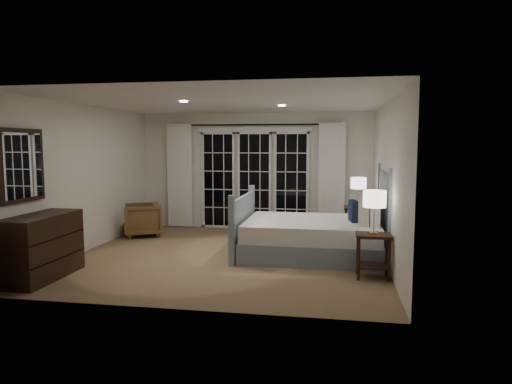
% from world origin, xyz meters
% --- Properties ---
extents(floor, '(5.00, 5.00, 0.00)m').
position_xyz_m(floor, '(0.00, 0.00, 0.00)').
color(floor, '#8D6E4C').
rests_on(floor, ground).
extents(ceiling, '(5.00, 5.00, 0.00)m').
position_xyz_m(ceiling, '(0.00, 0.00, 2.50)').
color(ceiling, silver).
rests_on(ceiling, wall_back).
extents(wall_left, '(0.02, 5.00, 2.50)m').
position_xyz_m(wall_left, '(-2.50, 0.00, 1.25)').
color(wall_left, white).
rests_on(wall_left, floor).
extents(wall_right, '(0.02, 5.00, 2.50)m').
position_xyz_m(wall_right, '(2.50, 0.00, 1.25)').
color(wall_right, white).
rests_on(wall_right, floor).
extents(wall_back, '(5.00, 0.02, 2.50)m').
position_xyz_m(wall_back, '(0.00, 2.50, 1.25)').
color(wall_back, white).
rests_on(wall_back, floor).
extents(wall_front, '(5.00, 0.02, 2.50)m').
position_xyz_m(wall_front, '(0.00, -2.50, 1.25)').
color(wall_front, white).
rests_on(wall_front, floor).
extents(french_doors, '(2.50, 0.04, 2.20)m').
position_xyz_m(french_doors, '(0.00, 2.46, 1.09)').
color(french_doors, black).
rests_on(french_doors, wall_back).
extents(curtain_rod, '(3.50, 0.03, 0.03)m').
position_xyz_m(curtain_rod, '(0.00, 2.40, 2.25)').
color(curtain_rod, black).
rests_on(curtain_rod, wall_back).
extents(curtain_left, '(0.55, 0.10, 2.25)m').
position_xyz_m(curtain_left, '(-1.65, 2.38, 1.15)').
color(curtain_left, white).
rests_on(curtain_left, curtain_rod).
extents(curtain_right, '(0.55, 0.10, 2.25)m').
position_xyz_m(curtain_right, '(1.65, 2.38, 1.15)').
color(curtain_right, white).
rests_on(curtain_right, curtain_rod).
extents(downlight_a, '(0.12, 0.12, 0.01)m').
position_xyz_m(downlight_a, '(0.80, 0.60, 2.49)').
color(downlight_a, white).
rests_on(downlight_a, ceiling).
extents(downlight_b, '(0.12, 0.12, 0.01)m').
position_xyz_m(downlight_b, '(-0.60, -0.40, 2.49)').
color(downlight_b, white).
rests_on(downlight_b, ceiling).
extents(bed, '(2.38, 1.72, 1.40)m').
position_xyz_m(bed, '(1.41, 0.26, 0.35)').
color(bed, gray).
rests_on(bed, floor).
extents(nightstand_left, '(0.47, 0.38, 0.62)m').
position_xyz_m(nightstand_left, '(2.24, -0.89, 0.40)').
color(nightstand_left, black).
rests_on(nightstand_left, floor).
extents(nightstand_right, '(0.51, 0.41, 0.66)m').
position_xyz_m(nightstand_right, '(2.15, 1.49, 0.44)').
color(nightstand_right, black).
rests_on(nightstand_right, floor).
extents(lamp_left, '(0.31, 0.31, 0.60)m').
position_xyz_m(lamp_left, '(2.24, -0.89, 1.09)').
color(lamp_left, '#BC804B').
rests_on(lamp_left, nightstand_left).
extents(lamp_right, '(0.29, 0.29, 0.56)m').
position_xyz_m(lamp_right, '(2.15, 1.49, 1.11)').
color(lamp_right, '#BC804B').
rests_on(lamp_right, nightstand_right).
extents(armchair, '(0.97, 0.96, 0.66)m').
position_xyz_m(armchair, '(-2.10, 1.31, 0.33)').
color(armchair, brown).
rests_on(armchair, floor).
extents(dresser, '(0.53, 1.25, 0.88)m').
position_xyz_m(dresser, '(-2.23, -1.68, 0.44)').
color(dresser, black).
rests_on(dresser, floor).
extents(mirror, '(0.05, 0.85, 1.00)m').
position_xyz_m(mirror, '(-2.47, -1.68, 1.55)').
color(mirror, black).
rests_on(mirror, wall_left).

